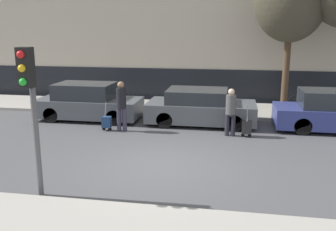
# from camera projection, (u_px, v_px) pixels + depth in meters

# --- Properties ---
(ground_plane) EXTENTS (80.00, 80.00, 0.00)m
(ground_plane) POSITION_uv_depth(u_px,v_px,m) (161.00, 165.00, 10.01)
(ground_plane) COLOR #4C4C4F
(sidewalk_far) EXTENTS (28.00, 3.00, 0.12)m
(sidewalk_far) POSITION_uv_depth(u_px,v_px,m) (191.00, 109.00, 16.71)
(sidewalk_far) COLOR #A39E93
(sidewalk_far) RESTS_ON ground_plane
(parked_car_0) EXTENTS (4.08, 1.75, 1.45)m
(parked_car_0) POSITION_uv_depth(u_px,v_px,m) (88.00, 103.00, 14.90)
(parked_car_0) COLOR #4C5156
(parked_car_0) RESTS_ON ground_plane
(parked_car_1) EXTENTS (4.06, 1.91, 1.33)m
(parked_car_1) POSITION_uv_depth(u_px,v_px,m) (200.00, 108.00, 14.18)
(parked_car_1) COLOR #4C5156
(parked_car_1) RESTS_ON ground_plane
(pedestrian_left) EXTENTS (0.35, 0.34, 1.78)m
(pedestrian_left) POSITION_uv_depth(u_px,v_px,m) (121.00, 103.00, 13.12)
(pedestrian_left) COLOR #383347
(pedestrian_left) RESTS_ON ground_plane
(trolley_left) EXTENTS (0.34, 0.29, 1.05)m
(trolley_left) POSITION_uv_depth(u_px,v_px,m) (107.00, 122.00, 13.32)
(trolley_left) COLOR navy
(trolley_left) RESTS_ON ground_plane
(pedestrian_right) EXTENTS (0.35, 0.34, 1.62)m
(pedestrian_right) POSITION_uv_depth(u_px,v_px,m) (231.00, 109.00, 12.54)
(pedestrian_right) COLOR #23232D
(pedestrian_right) RESTS_ON ground_plane
(trolley_right) EXTENTS (0.34, 0.29, 1.10)m
(trolley_right) POSITION_uv_depth(u_px,v_px,m) (247.00, 127.00, 12.54)
(trolley_right) COLOR #262628
(trolley_right) RESTS_ON ground_plane
(traffic_light) EXTENTS (0.28, 0.47, 3.22)m
(traffic_light) POSITION_uv_depth(u_px,v_px,m) (30.00, 92.00, 7.58)
(traffic_light) COLOR #515154
(traffic_light) RESTS_ON ground_plane
(parked_bicycle) EXTENTS (1.77, 0.06, 0.96)m
(parked_bicycle) POSITION_uv_depth(u_px,v_px,m) (309.00, 103.00, 15.70)
(parked_bicycle) COLOR black
(parked_bicycle) RESTS_ON sidewalk_far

